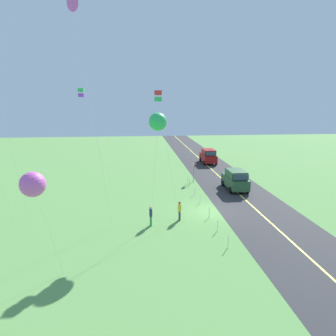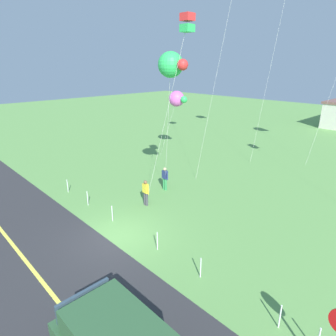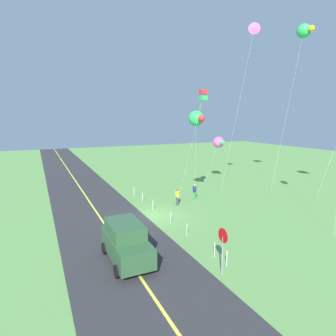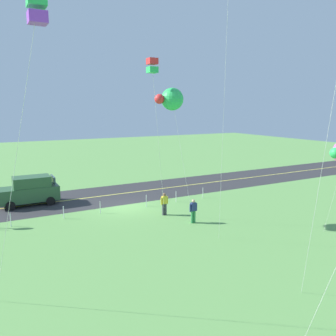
% 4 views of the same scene
% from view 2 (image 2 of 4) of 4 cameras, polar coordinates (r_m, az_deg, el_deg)
% --- Properties ---
extents(ground_plane, '(120.00, 120.00, 0.10)m').
position_cam_2_polar(ground_plane, '(15.23, -9.63, -13.11)').
color(ground_plane, '#60994C').
extents(asphalt_road, '(120.00, 7.00, 0.00)m').
position_cam_2_polar(asphalt_road, '(13.84, -24.12, -18.21)').
color(asphalt_road, '#2D2D30').
rests_on(asphalt_road, ground).
extents(road_centre_stripe, '(120.00, 0.16, 0.00)m').
position_cam_2_polar(road_centre_stripe, '(13.84, -24.12, -18.20)').
color(road_centre_stripe, '#E5E04C').
rests_on(road_centre_stripe, asphalt_road).
extents(person_adult_near, '(0.58, 0.22, 1.60)m').
position_cam_2_polar(person_adult_near, '(17.73, -4.34, -4.61)').
color(person_adult_near, '#3F3F47').
rests_on(person_adult_near, ground).
extents(person_adult_companion, '(0.58, 0.22, 1.60)m').
position_cam_2_polar(person_adult_companion, '(19.80, -0.61, -1.91)').
color(person_adult_companion, '#338C4C').
rests_on(person_adult_companion, ground).
extents(kite_red_low, '(1.94, 1.88, 10.43)m').
position_cam_2_polar(kite_red_low, '(16.19, 3.73, 26.12)').
color(kite_red_low, silver).
rests_on(kite_red_low, ground).
extents(kite_blue_mid, '(2.43, 1.40, 8.74)m').
position_cam_2_polar(kite_blue_mid, '(17.04, 0.67, 19.32)').
color(kite_blue_mid, silver).
rests_on(kite_blue_mid, ground).
extents(kite_green_far, '(1.90, 2.14, 5.84)m').
position_cam_2_polar(kite_green_far, '(27.16, 1.77, 13.22)').
color(kite_green_far, silver).
rests_on(kite_green_far, ground).
extents(fence_post_0, '(0.05, 0.05, 0.90)m').
position_cam_2_polar(fence_post_0, '(20.67, -18.83, -3.30)').
color(fence_post_0, silver).
rests_on(fence_post_0, ground).
extents(fence_post_1, '(0.05, 0.05, 0.90)m').
position_cam_2_polar(fence_post_1, '(18.48, -15.28, -5.66)').
color(fence_post_1, silver).
rests_on(fence_post_1, ground).
extents(fence_post_2, '(0.05, 0.05, 0.90)m').
position_cam_2_polar(fence_post_2, '(16.41, -10.72, -8.61)').
color(fence_post_2, silver).
rests_on(fence_post_2, ground).
extents(fence_post_3, '(0.05, 0.05, 0.90)m').
position_cam_2_polar(fence_post_3, '(13.87, -2.09, -13.93)').
color(fence_post_3, silver).
rests_on(fence_post_3, ground).
extents(fence_post_4, '(0.05, 0.05, 0.90)m').
position_cam_2_polar(fence_post_4, '(12.41, 6.32, -18.59)').
color(fence_post_4, silver).
rests_on(fence_post_4, ground).
extents(fence_post_5, '(0.05, 0.05, 0.90)m').
position_cam_2_polar(fence_post_5, '(11.16, 20.81, -25.23)').
color(fence_post_5, silver).
rests_on(fence_post_5, ground).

